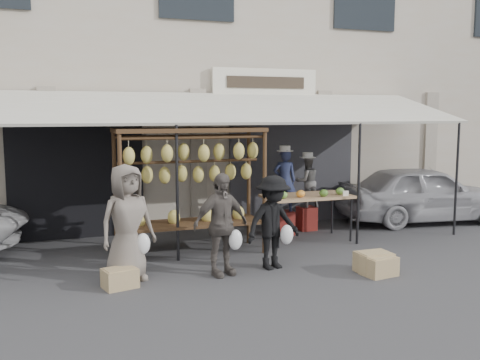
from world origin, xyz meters
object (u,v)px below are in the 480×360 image
Objects in this scene: customer_mid at (221,224)px; banana_rack at (191,167)px; crate_near_a at (379,266)px; vendor_left at (285,180)px; customer_right at (273,222)px; vendor_right at (307,182)px; crate_far at (120,278)px; sedan at (424,194)px; crate_near_b at (374,262)px; produce_table at (308,197)px; customer_left at (127,223)px.

banana_rack is at bearing 81.61° from customer_mid.
customer_mid is 3.24× the size of crate_near_a.
vendor_left is 2.59× the size of crate_near_a.
crate_near_a is (1.40, -0.90, -0.61)m from customer_right.
vendor_left is 1.17× the size of vendor_right.
customer_mid is 3.44× the size of crate_far.
sedan is (3.54, 0.10, -0.46)m from vendor_left.
crate_near_b is at bearing 85.10° from crate_near_a.
produce_table is at bearing 20.88° from customer_mid.
crate_near_a is 1.06× the size of crate_far.
vendor_left is at bearing 10.27° from customer_left.
sedan is at bearing 18.65° from crate_far.
customer_right is 3.26× the size of crate_far.
sedan is (2.90, -0.13, -0.39)m from vendor_right.
vendor_left reaches higher than produce_table.
banana_rack is at bearing 137.95° from crate_near_a.
customer_left reaches higher than crate_near_a.
sedan is at bearing 42.24° from crate_near_b.
vendor_left is 3.06m from crate_near_b.
vendor_right is 2.93m from sedan.
customer_left is 0.82m from crate_far.
customer_right is at bearing -132.34° from produce_table.
crate_near_b reaches higher than crate_near_a.
customer_right is (2.28, -0.17, -0.12)m from customer_left.
produce_table is at bearing 23.55° from crate_far.
crate_near_b is at bearing -33.39° from customer_left.
sedan is (3.33, 0.75, -0.20)m from produce_table.
banana_rack is 5.29× the size of crate_near_a.
crate_far is at bearing -137.03° from customer_left.
sedan reaches higher than crate_near_a.
vendor_right is at bearing 21.51° from banana_rack.
vendor_right is at bearing 40.12° from customer_right.
vendor_right is at bearing 28.47° from customer_mid.
vendor_right reaches higher than customer_right.
sedan is at bearing -163.30° from vendor_left.
customer_left is 3.90m from crate_near_a.
crate_near_b is (0.03, -2.25, -0.70)m from produce_table.
sedan is at bearing 8.74° from customer_mid.
customer_left is at bearing 163.89° from crate_near_a.
crate_far is at bearing 35.76° from vendor_right.
customer_mid reaches higher than sedan.
produce_table is 3.42m from sedan.
produce_table is at bearing 122.73° from vendor_left.
banana_rack reaches higher than vendor_left.
vendor_right is 5.04m from crate_far.
vendor_right reaches higher than sedan.
crate_near_b is 4.49m from sedan.
customer_mid is (0.13, -1.34, -0.77)m from banana_rack.
customer_left is 1.16× the size of customer_right.
crate_near_a is (3.68, -1.06, -0.73)m from customer_left.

